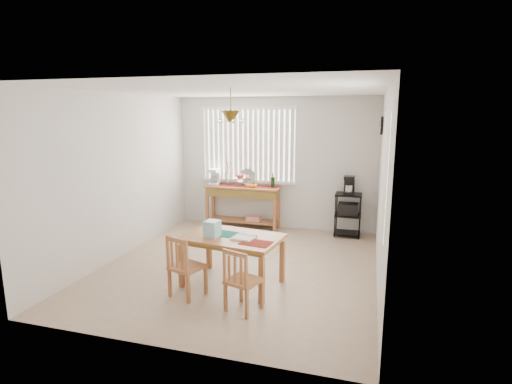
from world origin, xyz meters
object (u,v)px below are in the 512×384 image
(sideboard, at_px, (243,197))
(chair_left, at_px, (185,267))
(dining_table, at_px, (232,242))
(chair_right, at_px, (242,281))
(cart_items, at_px, (349,185))
(wire_cart, at_px, (348,211))

(sideboard, height_order, chair_left, sideboard)
(sideboard, relative_size, chair_left, 1.86)
(dining_table, height_order, chair_right, chair_right)
(sideboard, bearing_deg, chair_right, -72.32)
(dining_table, bearing_deg, sideboard, 104.95)
(cart_items, bearing_deg, chair_right, -106.78)
(chair_left, distance_m, chair_right, 0.82)
(dining_table, distance_m, chair_right, 0.80)
(sideboard, xyz_separation_m, chair_left, (0.26, -3.17, -0.24))
(wire_cart, height_order, chair_right, wire_cart)
(cart_items, relative_size, dining_table, 0.24)
(sideboard, bearing_deg, chair_left, -85.27)
(cart_items, height_order, chair_left, cart_items)
(sideboard, height_order, dining_table, sideboard)
(cart_items, bearing_deg, dining_table, -117.15)
(sideboard, bearing_deg, cart_items, -0.28)
(wire_cart, relative_size, dining_table, 0.59)
(sideboard, bearing_deg, wire_cart, -0.52)
(dining_table, bearing_deg, chair_left, -131.21)
(sideboard, bearing_deg, dining_table, -75.05)
(wire_cart, height_order, cart_items, cart_items)
(wire_cart, distance_m, chair_right, 3.47)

